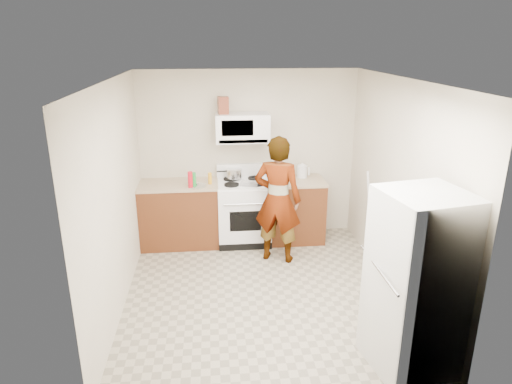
{
  "coord_description": "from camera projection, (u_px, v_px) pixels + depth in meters",
  "views": [
    {
      "loc": [
        -0.55,
        -4.81,
        2.91
      ],
      "look_at": [
        -0.01,
        0.55,
        1.09
      ],
      "focal_mm": 32.0,
      "sensor_mm": 36.0,
      "label": 1
    }
  ],
  "objects": [
    {
      "name": "kettle",
      "position": [
        302.0,
        171.0,
        6.78
      ],
      "size": [
        0.17,
        0.17,
        0.18
      ],
      "primitive_type": "cylinder",
      "rotation": [
        0.0,
        0.0,
        -0.13
      ],
      "color": "silver",
      "rests_on": "counter_right"
    },
    {
      "name": "back_wall",
      "position": [
        248.0,
        155.0,
        6.8
      ],
      "size": [
        3.2,
        0.02,
        2.5
      ],
      "primitive_type": "cube",
      "color": "beige",
      "rests_on": "floor"
    },
    {
      "name": "bottle_green_cap",
      "position": [
        194.0,
        180.0,
        6.34
      ],
      "size": [
        0.08,
        0.08,
        0.21
      ],
      "primitive_type": "cylinder",
      "rotation": [
        0.0,
        0.0,
        -0.21
      ],
      "color": "#177F2C",
      "rests_on": "counter_left"
    },
    {
      "name": "bottle_hot_sauce",
      "position": [
        210.0,
        178.0,
        6.48
      ],
      "size": [
        0.06,
        0.06,
        0.16
      ],
      "primitive_type": "cylinder",
      "rotation": [
        0.0,
        0.0,
        -0.17
      ],
      "color": "orange",
      "rests_on": "counter_left"
    },
    {
      "name": "cabinet_right",
      "position": [
        295.0,
        211.0,
        6.84
      ],
      "size": [
        0.8,
        0.62,
        0.9
      ],
      "primitive_type": "cube",
      "color": "#5C2D15",
      "rests_on": "floor"
    },
    {
      "name": "tray",
      "position": [
        250.0,
        184.0,
        6.45
      ],
      "size": [
        0.29,
        0.23,
        0.05
      ],
      "primitive_type": "cube",
      "rotation": [
        0.0,
        0.0,
        -0.33
      ],
      "color": "silver",
      "rests_on": "gas_range"
    },
    {
      "name": "floor",
      "position": [
        261.0,
        291.0,
        5.52
      ],
      "size": [
        3.6,
        3.6,
        0.0
      ],
      "primitive_type": "plane",
      "color": "gray",
      "rests_on": "ground"
    },
    {
      "name": "jug",
      "position": [
        223.0,
        105.0,
        6.35
      ],
      "size": [
        0.16,
        0.16,
        0.24
      ],
      "primitive_type": "cube",
      "rotation": [
        0.0,
        0.0,
        0.14
      ],
      "color": "maroon",
      "rests_on": "microwave"
    },
    {
      "name": "cabinet_left",
      "position": [
        180.0,
        215.0,
        6.68
      ],
      "size": [
        1.12,
        0.62,
        0.9
      ],
      "primitive_type": "cube",
      "color": "#5C2D15",
      "rests_on": "floor"
    },
    {
      "name": "broom",
      "position": [
        370.0,
        216.0,
        6.07
      ],
      "size": [
        0.24,
        0.19,
        1.3
      ],
      "primitive_type": "cylinder",
      "rotation": [
        0.14,
        -0.14,
        -0.15
      ],
      "color": "silver",
      "rests_on": "floor"
    },
    {
      "name": "microwave",
      "position": [
        242.0,
        128.0,
        6.48
      ],
      "size": [
        0.76,
        0.38,
        0.4
      ],
      "primitive_type": "cube",
      "color": "white",
      "rests_on": "back_wall"
    },
    {
      "name": "bottle_spray",
      "position": [
        190.0,
        180.0,
        6.31
      ],
      "size": [
        0.08,
        0.08,
        0.23
      ],
      "primitive_type": "cylinder",
      "rotation": [
        0.0,
        0.0,
        0.2
      ],
      "color": "red",
      "rests_on": "counter_left"
    },
    {
      "name": "saucepan",
      "position": [
        234.0,
        174.0,
        6.7
      ],
      "size": [
        0.3,
        0.3,
        0.13
      ],
      "primitive_type": "cylinder",
      "rotation": [
        0.0,
        0.0,
        0.41
      ],
      "color": "silver",
      "rests_on": "gas_range"
    },
    {
      "name": "counter_left",
      "position": [
        178.0,
        185.0,
        6.53
      ],
      "size": [
        1.14,
        0.64,
        0.03
      ],
      "primitive_type": "cube",
      "color": "tan",
      "rests_on": "cabinet_left"
    },
    {
      "name": "right_wall",
      "position": [
        398.0,
        189.0,
        5.27
      ],
      "size": [
        0.02,
        3.6,
        2.5
      ],
      "primitive_type": "cube",
      "color": "beige",
      "rests_on": "floor"
    },
    {
      "name": "pot_lid",
      "position": [
        197.0,
        186.0,
        6.4
      ],
      "size": [
        0.33,
        0.33,
        0.01
      ],
      "primitive_type": "cylinder",
      "rotation": [
        0.0,
        0.0,
        -0.4
      ],
      "color": "white",
      "rests_on": "counter_left"
    },
    {
      "name": "gas_range",
      "position": [
        244.0,
        211.0,
        6.75
      ],
      "size": [
        0.76,
        0.65,
        1.13
      ],
      "color": "white",
      "rests_on": "floor"
    },
    {
      "name": "fridge",
      "position": [
        417.0,
        284.0,
        4.03
      ],
      "size": [
        0.81,
        0.81,
        1.7
      ],
      "primitive_type": "cube",
      "rotation": [
        0.0,
        0.0,
        0.18
      ],
      "color": "silver",
      "rests_on": "floor"
    },
    {
      "name": "counter_right",
      "position": [
        296.0,
        181.0,
        6.69
      ],
      "size": [
        0.82,
        0.64,
        0.03
      ],
      "primitive_type": "cube",
      "color": "tan",
      "rests_on": "cabinet_right"
    },
    {
      "name": "person",
      "position": [
        278.0,
        200.0,
        6.06
      ],
      "size": [
        0.74,
        0.61,
        1.73
      ],
      "primitive_type": "imported",
      "rotation": [
        0.0,
        0.0,
        2.78
      ],
      "color": "tan",
      "rests_on": "floor"
    }
  ]
}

